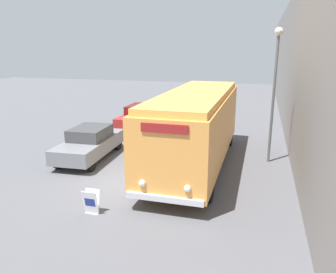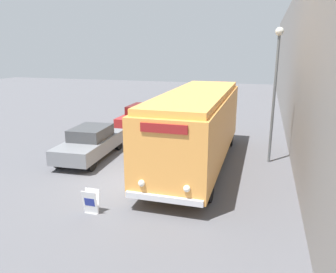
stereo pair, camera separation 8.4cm
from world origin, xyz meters
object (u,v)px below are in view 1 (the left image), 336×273
object	(u,v)px
sign_board	(91,202)
parked_car_near	(90,143)
vintage_bus	(196,125)
parked_car_mid	(140,117)
streetlamp	(275,77)

from	to	relation	value
sign_board	parked_car_near	size ratio (longest dim) A/B	0.17
vintage_bus	parked_car_mid	size ratio (longest dim) A/B	2.17
parked_car_near	parked_car_mid	bearing A→B (deg)	85.84
parked_car_near	sign_board	bearing A→B (deg)	-64.04
parked_car_near	parked_car_mid	xyz separation A→B (m)	(0.11, 6.47, 0.03)
streetlamp	parked_car_mid	distance (m)	9.95
sign_board	parked_car_near	distance (m)	5.72
sign_board	parked_car_near	xyz separation A→B (m)	(-2.78, 4.99, 0.38)
parked_car_mid	vintage_bus	bearing A→B (deg)	-50.09
streetlamp	parked_car_near	distance (m)	9.11
sign_board	parked_car_mid	world-z (taller)	parked_car_mid
vintage_bus	parked_car_near	xyz separation A→B (m)	(-5.10, -0.47, -1.12)
vintage_bus	parked_car_mid	distance (m)	7.88
vintage_bus	sign_board	size ratio (longest dim) A/B	12.52
streetlamp	parked_car_near	size ratio (longest dim) A/B	1.29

